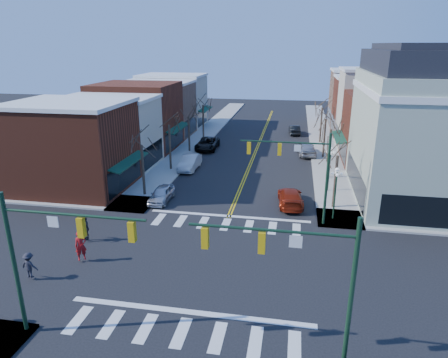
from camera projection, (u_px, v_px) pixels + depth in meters
The scene contains 35 objects.
ground at pixel (209, 266), 25.01m from camera, with size 160.00×160.00×0.00m, color black.
sidewalk_left at pixel (171, 167), 45.10m from camera, with size 3.50×70.00×0.15m, color #9E9B93.
sidewalk_right at pixel (330, 175), 42.16m from camera, with size 3.50×70.00×0.15m, color #9E9B93.
bldg_left_brick_a at pixel (73, 148), 37.28m from camera, with size 10.00×8.50×8.00m, color maroon.
bldg_left_stucco_a at pixel (110, 133), 44.59m from camera, with size 10.00×7.00×7.50m, color #BFB69E.
bldg_left_brick_b at pixel (137, 117), 51.89m from camera, with size 10.00×9.00×8.50m, color maroon.
bldg_left_tan at pixel (158, 110), 59.69m from camera, with size 10.00×7.50×7.80m, color #89634B.
bldg_left_stucco_b at pixel (173, 101), 66.85m from camera, with size 10.00×8.00×8.20m, color #BFB69E.
bldg_right_brick_a at pixel (390, 130), 45.13m from camera, with size 10.00×8.50×8.00m, color maroon.
bldg_right_stucco at pixel (379, 110), 52.04m from camera, with size 10.00×7.00×10.00m, color #BFB69E.
bldg_right_brick_b at pixel (369, 108), 59.27m from camera, with size 10.00×8.00×8.50m, color maroon.
bldg_right_tan at pixel (361, 99), 66.65m from camera, with size 10.00×8.00×9.00m, color #89634B.
victorian_corner at pixel (435, 126), 33.63m from camera, with size 12.25×14.25×13.30m.
traffic_mast_near_left at pixel (48, 248), 17.53m from camera, with size 6.60×0.28×7.20m.
traffic_mast_near_right at pixel (305, 272), 15.67m from camera, with size 6.60×0.28×7.20m.
traffic_mast_far_right at pixel (302, 165), 29.47m from camera, with size 6.60×0.28×7.20m.
lamppost_corner at pixel (336, 185), 30.61m from camera, with size 0.36×0.36×4.33m.
lamppost_midblock at pixel (330, 162), 36.67m from camera, with size 0.36×0.36×4.33m.
tree_left_a at pixel (143, 171), 35.91m from camera, with size 0.24×0.24×4.76m, color #382B21.
tree_left_b at pixel (170, 148), 43.32m from camera, with size 0.24×0.24×5.04m, color #382B21.
tree_left_c at pixel (189, 134), 50.86m from camera, with size 0.24×0.24×4.55m, color #382B21.
tree_left_d at pixel (203, 122), 58.26m from camera, with size 0.24×0.24×4.90m, color #382B21.
tree_right_a at pixel (335, 182), 33.12m from camera, with size 0.24×0.24×4.62m, color #382B21.
tree_right_b at pixel (329, 154), 40.48m from camera, with size 0.24×0.24×5.18m, color #382B21.
tree_right_c at pixel (324, 139), 48.00m from camera, with size 0.24×0.24×4.83m, color #382B21.
tree_right_d at pixel (321, 125), 55.43m from camera, with size 0.24×0.24×4.97m, color #382B21.
car_left_near at pixel (162, 194), 35.13m from camera, with size 1.57×3.91×1.33m, color silver.
car_left_mid at pixel (190, 162), 44.11m from camera, with size 1.67×4.80×1.58m, color silver.
car_left_far at pixel (207, 144), 52.49m from camera, with size 2.56×5.55×1.54m, color black.
car_right_near at pixel (290, 197), 34.31m from camera, with size 2.00×4.93×1.43m, color maroon.
car_right_mid at pixel (306, 148), 49.79m from camera, with size 2.03×5.04×1.72m, color #A8A8AD.
car_right_far at pixel (294, 130), 61.39m from camera, with size 1.47×4.21×1.39m, color black.
pedestrian_red_a at pixel (81, 246), 25.20m from camera, with size 0.70×0.46×1.93m, color #AA1213.
pedestrian_dark_a at pixel (86, 228), 27.89m from camera, with size 1.01×0.42×1.72m, color black.
pedestrian_dark_b at pixel (29, 265), 23.31m from camera, with size 1.03×0.59×1.59m, color black.
Camera 1 is at (4.84, -21.42, 13.20)m, focal length 32.00 mm.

